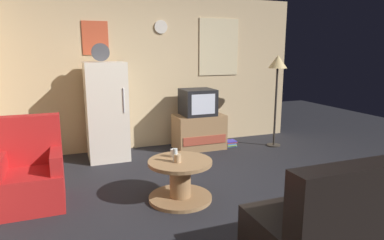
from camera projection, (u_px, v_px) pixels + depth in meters
The scene contains 13 objects.
ground_plane at pixel (213, 200), 3.83m from camera, with size 12.00×12.00×0.00m, color #232328.
wall_with_art at pixel (156, 72), 5.81m from camera, with size 5.20×0.12×2.57m.
fridge at pixel (106, 111), 5.18m from camera, with size 0.60×0.62×1.77m.
tv_stand at pixel (199, 132), 5.81m from camera, with size 0.84×0.53×0.59m.
crt_tv at pixel (198, 102), 5.70m from camera, with size 0.54×0.51×0.44m.
standing_lamp at pixel (277, 69), 5.74m from camera, with size 0.32×0.32×1.59m.
coffee_table at pixel (180, 180), 3.81m from camera, with size 0.72×0.72×0.47m.
wine_glass at pixel (175, 155), 3.71m from camera, with size 0.05×0.05×0.15m, color silver.
mug_ceramic_white at pixel (174, 153), 3.88m from camera, with size 0.08×0.08×0.09m, color silver.
mug_ceramic_tan at pixel (178, 158), 3.70m from camera, with size 0.08×0.08×0.09m, color tan.
armchair at pixel (30, 175), 3.69m from camera, with size 0.68×0.68×0.96m.
couch at pixel (360, 223), 2.71m from camera, with size 1.70×0.80×0.92m.
book_stack at pixel (230, 143), 5.96m from camera, with size 0.20×0.16×0.11m.
Camera 1 is at (-1.49, -3.25, 1.67)m, focal length 31.58 mm.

